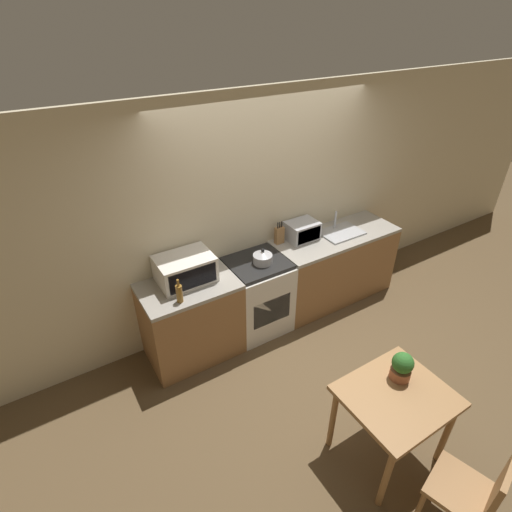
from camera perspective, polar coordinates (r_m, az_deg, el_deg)
The scene contains 14 objects.
ground_plane at distance 4.62m, azimuth 7.54°, elevation -12.56°, with size 16.00×16.00×0.00m, color brown.
wall_back at distance 4.48m, azimuth 1.29°, elevation 6.68°, with size 10.00×0.06×2.60m.
counter_left_run at distance 4.27m, azimuth -9.18°, elevation -8.98°, with size 0.96×0.62×0.90m.
counter_right_run at distance 5.11m, azimuth 10.87°, elevation -1.42°, with size 1.59×0.62×0.90m.
stove_range at distance 4.54m, azimuth 0.16°, elevation -5.60°, with size 0.65×0.62×0.90m.
kettle at distance 4.22m, azimuth 0.96°, elevation -0.15°, with size 0.21×0.21×0.18m.
microwave at distance 3.99m, azimuth -10.09°, elevation -1.81°, with size 0.55×0.40×0.27m.
bottle at distance 3.74m, azimuth -10.90°, elevation -5.24°, with size 0.06×0.06×0.25m.
knife_block at distance 4.57m, azimuth 3.36°, elevation 3.01°, with size 0.10×0.06×0.27m.
toaster_oven at distance 4.68m, azimuth 6.61°, elevation 3.62°, with size 0.36×0.28×0.21m.
sink_basin at distance 4.92m, azimuth 12.03°, elevation 3.38°, with size 0.50×0.36×0.24m.
dining_table at distance 3.47m, azimuth 19.26°, elevation -19.26°, with size 0.81×0.70×0.73m.
dining_chair at distance 3.40m, azimuth 28.75°, elevation -27.45°, with size 0.48×0.48×0.90m.
potted_plant at distance 3.42m, azimuth 20.13°, elevation -14.58°, with size 0.17×0.17×0.25m.
Camera 1 is at (-2.20, -2.45, 3.24)m, focal length 28.00 mm.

